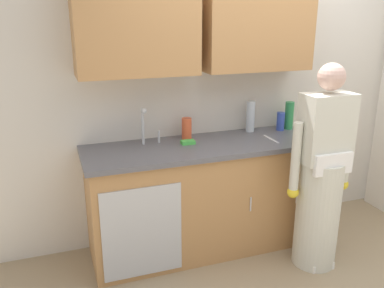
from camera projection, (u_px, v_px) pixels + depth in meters
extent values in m
plane|color=#998466|center=(302.00, 278.00, 3.14)|extent=(9.00, 9.00, 0.00)
cube|color=beige|center=(247.00, 83.00, 3.67)|extent=(4.80, 0.10, 2.70)
cube|color=#B27F4C|center=(136.00, 28.00, 2.99)|extent=(0.91, 0.34, 0.70)
cube|color=#B27F4C|center=(256.00, 26.00, 3.31)|extent=(0.91, 0.34, 0.70)
cube|color=#B27F4C|center=(204.00, 199.00, 3.46)|extent=(1.90, 0.60, 0.90)
cube|color=#B7BABF|center=(143.00, 233.00, 3.01)|extent=(0.60, 0.01, 0.72)
cylinder|color=silver|center=(251.00, 204.00, 3.26)|extent=(0.01, 0.01, 0.12)
cylinder|color=silver|center=(297.00, 197.00, 3.39)|extent=(0.01, 0.01, 0.12)
cube|color=#595960|center=(204.00, 146.00, 3.31)|extent=(1.96, 0.66, 0.04)
cube|color=#B7BABF|center=(153.00, 152.00, 3.18)|extent=(0.50, 0.36, 0.03)
cylinder|color=#B7BABF|center=(143.00, 126.00, 3.25)|extent=(0.02, 0.02, 0.30)
sphere|color=#B7BABF|center=(144.00, 111.00, 3.15)|extent=(0.04, 0.04, 0.04)
cylinder|color=#B7BABF|center=(159.00, 137.00, 3.32)|extent=(0.02, 0.02, 0.10)
cube|color=white|center=(314.00, 259.00, 3.33)|extent=(0.20, 0.26, 0.06)
cylinder|color=beige|center=(317.00, 213.00, 3.23)|extent=(0.34, 0.34, 0.88)
cube|color=beige|center=(326.00, 128.00, 3.01)|extent=(0.38, 0.22, 0.52)
sphere|color=#CAA294|center=(332.00, 77.00, 2.90)|extent=(0.20, 0.20, 0.20)
cube|color=white|center=(333.00, 164.00, 2.98)|extent=(0.32, 0.04, 0.16)
cylinder|color=beige|center=(296.00, 158.00, 3.02)|extent=(0.07, 0.07, 0.55)
sphere|color=yellow|center=(293.00, 192.00, 3.11)|extent=(0.09, 0.09, 0.09)
cylinder|color=beige|center=(347.00, 152.00, 3.17)|extent=(0.07, 0.07, 0.55)
sphere|color=yellow|center=(343.00, 184.00, 3.25)|extent=(0.09, 0.09, 0.09)
cylinder|color=#334CB2|center=(281.00, 121.00, 3.67)|extent=(0.07, 0.07, 0.16)
cylinder|color=#2D8C4C|center=(289.00, 115.00, 3.71)|extent=(0.08, 0.08, 0.25)
cylinder|color=#E05933|center=(187.00, 129.00, 3.40)|extent=(0.08, 0.08, 0.18)
cylinder|color=silver|center=(250.00, 116.00, 3.61)|extent=(0.08, 0.08, 0.28)
cylinder|color=#B24C47|center=(304.00, 136.00, 3.38)|extent=(0.08, 0.08, 0.09)
cube|color=silver|center=(271.00, 139.00, 3.42)|extent=(0.02, 0.24, 0.01)
cube|color=#4CBF4C|center=(188.00, 142.00, 3.30)|extent=(0.11, 0.07, 0.03)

